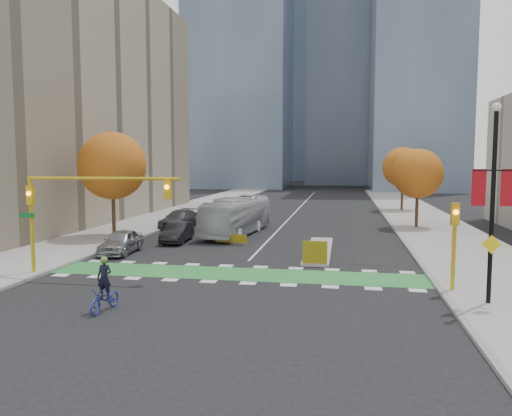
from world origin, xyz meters
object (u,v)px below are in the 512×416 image
at_px(tree_east_near, 418,174).
at_px(cyclist, 105,293).
at_px(banner_lamppost, 493,195).
at_px(tree_east_far, 403,167).
at_px(parked_car_b, 177,232).
at_px(traffic_signal_west, 76,199).
at_px(parked_car_a, 121,242).
at_px(tree_west, 112,166).
at_px(traffic_signal_east, 454,233).
at_px(parked_car_c, 179,219).
at_px(hazard_board, 315,252).
at_px(bus, 237,216).

xyz_separation_m(tree_east_near, cyclist, (-15.74, -27.88, -4.13)).
bearing_deg(banner_lamppost, tree_east_far, 88.59).
distance_m(banner_lamppost, parked_car_b, 22.81).
height_order(tree_east_far, traffic_signal_west, tree_east_far).
height_order(tree_east_near, parked_car_a, tree_east_near).
relative_size(tree_west, traffic_signal_east, 2.01).
bearing_deg(tree_west, parked_car_c, 66.37).
relative_size(banner_lamppost, parked_car_b, 1.87).
bearing_deg(banner_lamppost, hazard_board, 138.21).
relative_size(tree_west, bus, 0.76).
bearing_deg(banner_lamppost, traffic_signal_east, 116.61).
bearing_deg(parked_car_c, tree_east_near, 16.02).
distance_m(tree_west, tree_east_far, 35.73).
xyz_separation_m(parked_car_a, parked_car_b, (2.10, 5.00, -0.04)).
relative_size(bus, parked_car_b, 2.45).
bearing_deg(bus, parked_car_a, -112.82).
height_order(hazard_board, parked_car_a, parked_car_a).
bearing_deg(traffic_signal_west, tree_east_far, 62.05).
xyz_separation_m(traffic_signal_west, parked_car_a, (-0.67, 6.47, -3.27)).
height_order(traffic_signal_west, cyclist, traffic_signal_west).
xyz_separation_m(cyclist, parked_car_b, (-2.76, 16.84, -0.01)).
xyz_separation_m(bus, parked_car_b, (-3.50, -4.74, -0.78)).
height_order(banner_lamppost, parked_car_c, banner_lamppost).
relative_size(banner_lamppost, parked_car_c, 1.54).
bearing_deg(tree_east_far, tree_west, -133.30).
bearing_deg(parked_car_a, bus, 56.68).
bearing_deg(parked_car_b, parked_car_c, 103.96).
relative_size(hazard_board, banner_lamppost, 0.17).
bearing_deg(parked_car_a, traffic_signal_east, -22.11).
relative_size(hazard_board, parked_car_b, 0.32).
xyz_separation_m(tree_east_far, cyclist, (-16.24, -43.88, -4.50)).
height_order(tree_west, parked_car_a, tree_west).
distance_m(tree_east_near, parked_car_b, 21.94).
relative_size(banner_lamppost, bus, 0.76).
height_order(traffic_signal_east, banner_lamppost, banner_lamppost).
height_order(traffic_signal_west, parked_car_a, traffic_signal_west).
xyz_separation_m(cyclist, parked_car_a, (-4.86, 11.84, 0.03)).
bearing_deg(hazard_board, parked_car_a, 172.06).
bearing_deg(traffic_signal_west, parked_car_a, 95.93).
bearing_deg(hazard_board, cyclist, -127.51).
relative_size(tree_east_near, parked_car_a, 1.57).
bearing_deg(traffic_signal_east, tree_east_near, 86.19).
xyz_separation_m(tree_west, parked_car_a, (3.40, -6.04, -4.85)).
bearing_deg(traffic_signal_east, banner_lamppost, -63.39).
bearing_deg(traffic_signal_west, hazard_board, 21.55).
height_order(tree_east_near, traffic_signal_west, tree_east_near).
distance_m(cyclist, parked_car_a, 12.80).
height_order(traffic_signal_east, parked_car_c, traffic_signal_east).
relative_size(tree_west, tree_east_near, 1.16).
bearing_deg(tree_east_near, tree_west, -157.38).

